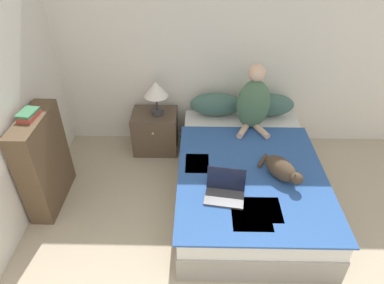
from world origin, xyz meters
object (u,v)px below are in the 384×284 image
Objects in this scene: pillow_far at (268,105)px; person_sitting at (254,102)px; pillow_near at (216,104)px; bookshelf at (44,161)px; cat_tabby at (282,169)px; table_lamp at (156,91)px; book_stack_top at (28,115)px; nightstand at (155,131)px; laptop_open at (225,191)px; bed at (247,179)px.

person_sitting reaches higher than pillow_far.
pillow_near is 0.62× the size of bookshelf.
cat_tabby is at bearing -78.47° from person_sitting.
book_stack_top is at bearing -138.86° from table_lamp.
nightstand is at bearing 42.88° from book_stack_top.
nightstand is 2.34× the size of book_stack_top.
table_lamp is 0.42× the size of bookshelf.
laptop_open is 1.91m from book_stack_top.
pillow_near reaches higher than nightstand.
bed is 1.45m from table_lamp.
person_sitting is at bearing 80.60° from laptop_open.
laptop_open is 1.64× the size of book_stack_top.
pillow_far is 1.54m from laptop_open.
bed is 0.64m from laptop_open.
bed is at bearing -108.85° from pillow_far.
bookshelf reaches higher than bed.
pillow_far reaches higher than laptop_open.
person_sitting reaches higher than laptop_open.
table_lamp reaches higher than nightstand.
pillow_near is 0.75m from table_lamp.
person_sitting is at bearing -9.73° from table_lamp.
person_sitting is (-0.23, -0.28, 0.19)m from pillow_far.
nightstand is (-1.33, 1.09, -0.31)m from cat_tabby.
laptop_open is (-0.55, -0.26, -0.05)m from cat_tabby.
bed is at bearing -71.18° from pillow_near.
pillow_far reaches higher than bed.
bed is at bearing -38.57° from nightstand.
cat_tabby is 2.39m from book_stack_top.
person_sitting is 0.77× the size of bookshelf.
table_lamp reaches higher than bed.
pillow_far is 2.62m from book_stack_top.
bookshelf is at bearing -138.69° from table_lamp.
bookshelf reaches higher than laptop_open.
bookshelf is at bearing -177.55° from bed.
cat_tabby is at bearing -63.35° from pillow_near.
book_stack_top reaches higher than bed.
book_stack_top is (-0.00, 0.00, 0.54)m from bookshelf.
pillow_far reaches higher than cat_tabby.
pillow_near is at bearing 7.09° from table_lamp.
pillow_far is 1.16m from cat_tabby.
bed is 2.08× the size of bookshelf.
pillow_far reaches higher than nightstand.
pillow_far is 0.81× the size of person_sitting.
person_sitting is 2.29m from book_stack_top.
pillow_far is 1.18× the size of cat_tabby.
bookshelf is (-1.75, -1.01, -0.11)m from pillow_near.
pillow_near is at bearing 5.42° from nightstand.
pillow_near is at bearing 29.79° from book_stack_top.
pillow_far is at bearing 22.87° from book_stack_top.
cat_tabby is 1.25× the size of table_lamp.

